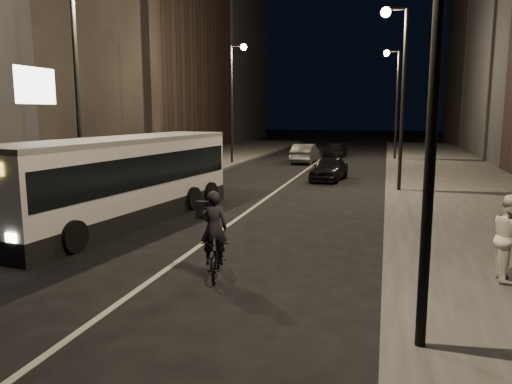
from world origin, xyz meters
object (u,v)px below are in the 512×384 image
Objects in this scene: pedestrian_woman at (511,238)px; car_mid at (305,153)px; streetlight_left_far at (235,88)px; cyclist_on_bicycle at (216,248)px; car_near at (329,168)px; car_far at (335,150)px; streetlight_right_far at (394,90)px; city_bus at (124,176)px; streetlight_right_mid at (398,75)px; streetlight_left_near at (83,64)px.

pedestrian_woman is 0.44× the size of car_mid.
pedestrian_woman is at bearing -59.94° from streetlight_left_far.
car_near is at bearing 73.46° from cyclist_on_bicycle.
car_far is at bearing 76.48° from cyclist_on_bicycle.
car_far is (1.72, 4.88, -0.12)m from car_mid.
streetlight_left_far reaches higher than car_mid.
streetlight_right_far is 0.75× the size of city_bus.
streetlight_right_mid is at bearing -90.00° from streetlight_right_far.
car_far is (-4.41, 17.50, -4.78)m from streetlight_right_mid.
pedestrian_woman is at bearing 110.01° from car_mid.
pedestrian_woman reaches higher than cyclist_on_bicycle.
pedestrian_woman is (6.27, 0.94, 0.42)m from cyclist_on_bicycle.
streetlight_right_mid is at bearing 36.88° from streetlight_left_near.
streetlight_right_mid reaches higher than car_near.
streetlight_right_far is at bearing -149.75° from car_mid.
pedestrian_woman is 30.59m from car_far.
city_bus is at bearing -136.20° from streetlight_right_mid.
streetlight_left_near is at bearing 79.02° from car_mid.
streetlight_right_far reaches higher than cyclist_on_bicycle.
streetlight_left_far reaches higher than car_far.
cyclist_on_bicycle reaches higher than car_mid.
streetlight_left_near is 0.75× the size of city_bus.
streetlight_right_mid is 18.67m from car_far.
streetlight_right_mid is at bearing 51.55° from city_bus.
streetlight_right_mid reaches higher than city_bus.
pedestrian_woman is at bearing -18.57° from streetlight_left_near.
streetlight_right_mid is 1.00× the size of streetlight_left_far.
streetlight_left_near is 14.47m from car_near.
streetlight_right_far reaches higher than car_near.
streetlight_left_near reaches higher than car_near.
car_mid is at bearing 17.78° from pedestrian_woman.
streetlight_right_far is 8.41m from car_mid.
cyclist_on_bicycle is (4.93, -4.72, -0.89)m from city_bus.
streetlight_left_far is 4.03× the size of cyclist_on_bicycle.
streetlight_right_far is at bearing 82.06° from car_near.
streetlight_right_far is 2.11× the size of car_near.
car_mid is at bearing -105.85° from car_far.
streetlight_left_far is at bearing -150.64° from streetlight_right_far.
streetlight_left_near reaches higher than pedestrian_woman.
streetlight_left_near is 21.62m from car_mid.
streetlight_left_near is 2.03× the size of car_far.
car_far is (6.26, 25.50, -4.78)m from streetlight_left_near.
streetlight_right_mid is 4.03× the size of cyclist_on_bicycle.
city_bus is at bearing -107.67° from car_near.
streetlight_left_near reaches higher than car_far.
streetlight_left_near is 4.36× the size of pedestrian_woman.
car_far is at bearing 104.14° from streetlight_right_mid.
streetlight_right_far is 4.36× the size of pedestrian_woman.
car_mid is 5.18m from car_far.
cyclist_on_bicycle is 0.47× the size of car_mid.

